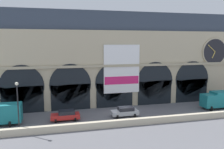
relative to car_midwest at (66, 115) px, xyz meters
name	(u,v)px	position (x,y,z in m)	size (l,w,h in m)	color
ground_plane	(122,115)	(9.28, 0.55, -0.80)	(200.00, 200.00, 0.00)	slate
quay_parapet_wall	(132,122)	(9.28, -4.59, -0.31)	(90.00, 0.70, 0.98)	beige
station_building	(112,60)	(9.32, 8.02, 7.76)	(50.05, 5.37, 17.67)	#BCAD8C
car_midwest	(66,115)	(0.00, 0.00, 0.00)	(4.40, 2.22, 1.55)	red
car_center	(125,112)	(9.50, -0.34, 0.00)	(4.40, 2.22, 1.55)	#ADB2B7
box_truck_east	(222,99)	(28.15, 0.03, 0.90)	(7.50, 2.91, 3.12)	#19727A
street_lamp_quayside	(18,101)	(-6.22, -3.79, 3.61)	(0.44, 0.44, 6.90)	black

